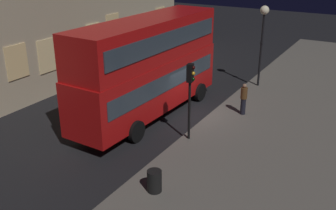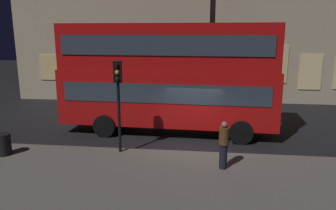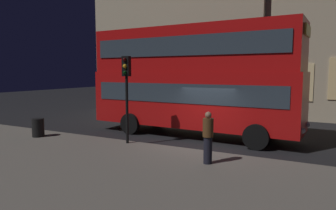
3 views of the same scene
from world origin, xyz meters
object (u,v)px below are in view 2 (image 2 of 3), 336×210
at_px(traffic_light_near_kerb, 118,87).
at_px(pedestrian, 224,145).
at_px(litter_bin, 4,144).
at_px(double_decker_bus, 168,73).

relative_size(traffic_light_near_kerb, pedestrian, 2.12).
bearing_deg(traffic_light_near_kerb, litter_bin, -176.88).
relative_size(double_decker_bus, litter_bin, 12.25).
bearing_deg(double_decker_bus, traffic_light_near_kerb, -113.19).
xyz_separation_m(traffic_light_near_kerb, litter_bin, (-4.55, -0.88, -2.26)).
distance_m(traffic_light_near_kerb, pedestrian, 4.67).
height_order(traffic_light_near_kerb, pedestrian, traffic_light_near_kerb).
distance_m(double_decker_bus, traffic_light_near_kerb, 3.69).
bearing_deg(double_decker_bus, litter_bin, -143.28).
distance_m(double_decker_bus, litter_bin, 7.83).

